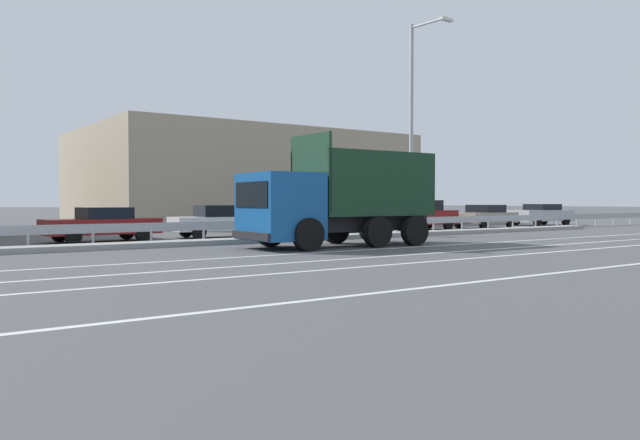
# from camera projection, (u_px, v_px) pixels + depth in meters

# --- Properties ---
(ground_plane) EXTENTS (320.00, 320.00, 0.00)m
(ground_plane) POSITION_uv_depth(u_px,v_px,m) (354.00, 244.00, 22.79)
(ground_plane) COLOR #4C4C4F
(lane_strip_0) EXTENTS (66.29, 0.16, 0.01)m
(lane_strip_0) POSITION_uv_depth(u_px,v_px,m) (374.00, 249.00, 20.11)
(lane_strip_0) COLOR silver
(lane_strip_0) RESTS_ON ground_plane
(lane_strip_1) EXTENTS (66.29, 0.16, 0.01)m
(lane_strip_1) POSITION_uv_depth(u_px,v_px,m) (421.00, 254.00, 18.35)
(lane_strip_1) COLOR silver
(lane_strip_1) RESTS_ON ground_plane
(lane_strip_2) EXTENTS (66.29, 0.16, 0.01)m
(lane_strip_2) POSITION_uv_depth(u_px,v_px,m) (468.00, 259.00, 16.88)
(lane_strip_2) COLOR silver
(lane_strip_2) RESTS_ON ground_plane
(lane_strip_3) EXTENTS (66.29, 0.16, 0.01)m
(lane_strip_3) POSITION_uv_depth(u_px,v_px,m) (584.00, 270.00, 14.11)
(lane_strip_3) COLOR silver
(lane_strip_3) RESTS_ON ground_plane
(median_island) EXTENTS (36.46, 1.10, 0.18)m
(median_island) POSITION_uv_depth(u_px,v_px,m) (312.00, 238.00, 24.99)
(median_island) COLOR gray
(median_island) RESTS_ON ground_plane
(median_guardrail) EXTENTS (66.29, 0.09, 0.78)m
(median_guardrail) POSITION_uv_depth(u_px,v_px,m) (294.00, 225.00, 26.07)
(median_guardrail) COLOR #9EA0A5
(median_guardrail) RESTS_ON ground_plane
(dump_truck) EXTENTS (7.02, 2.90, 3.79)m
(dump_truck) POSITION_uv_depth(u_px,v_px,m) (319.00, 208.00, 21.06)
(dump_truck) COLOR #144C8C
(dump_truck) RESTS_ON ground_plane
(median_road_sign) EXTENTS (0.66, 0.16, 2.04)m
(median_road_sign) POSITION_uv_depth(u_px,v_px,m) (396.00, 213.00, 27.57)
(median_road_sign) COLOR white
(median_road_sign) RESTS_ON ground_plane
(street_lamp_1) EXTENTS (0.71, 2.19, 9.44)m
(street_lamp_1) POSITION_uv_depth(u_px,v_px,m) (414.00, 119.00, 27.76)
(street_lamp_1) COLOR #ADADB2
(street_lamp_1) RESTS_ON ground_plane
(parked_car_3) EXTENTS (4.36, 2.03, 1.32)m
(parked_car_3) POSITION_uv_depth(u_px,v_px,m) (102.00, 224.00, 23.93)
(parked_car_3) COLOR maroon
(parked_car_3) RESTS_ON ground_plane
(parked_car_4) EXTENTS (4.50, 1.98, 1.38)m
(parked_car_4) POSITION_uv_depth(u_px,v_px,m) (222.00, 221.00, 26.90)
(parked_car_4) COLOR silver
(parked_car_4) RESTS_ON ground_plane
(parked_car_5) EXTENTS (4.65, 2.02, 1.56)m
(parked_car_5) POSITION_uv_depth(u_px,v_px,m) (327.00, 217.00, 30.35)
(parked_car_5) COLOR black
(parked_car_5) RESTS_ON ground_plane
(parked_car_6) EXTENTS (4.09, 1.90, 1.62)m
(parked_car_6) POSITION_uv_depth(u_px,v_px,m) (421.00, 215.00, 33.87)
(parked_car_6) COLOR maroon
(parked_car_6) RESTS_ON ground_plane
(parked_car_7) EXTENTS (4.28, 2.16, 1.35)m
(parked_car_7) POSITION_uv_depth(u_px,v_px,m) (485.00, 216.00, 36.12)
(parked_car_7) COLOR gray
(parked_car_7) RESTS_ON ground_plane
(parked_car_8) EXTENTS (4.40, 2.21, 1.38)m
(parked_car_8) POSITION_uv_depth(u_px,v_px,m) (541.00, 214.00, 40.06)
(parked_car_8) COLOR #A3A3A8
(parked_car_8) RESTS_ON ground_plane
(background_building_1) EXTENTS (21.11, 15.46, 6.29)m
(background_building_1) POSITION_uv_depth(u_px,v_px,m) (239.00, 179.00, 44.94)
(background_building_1) COLOR tan
(background_building_1) RESTS_ON ground_plane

